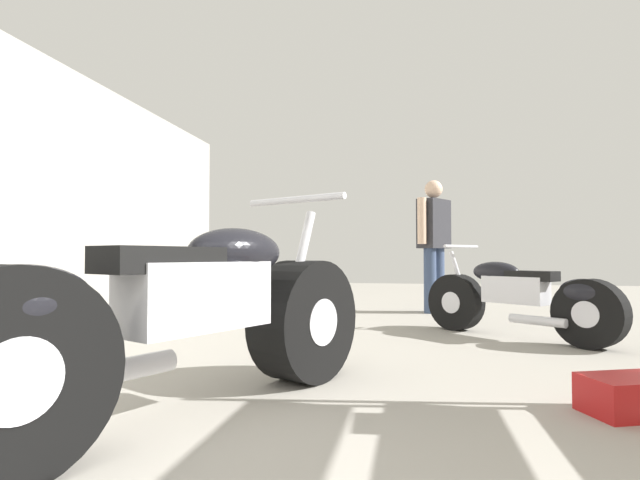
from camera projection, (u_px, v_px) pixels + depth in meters
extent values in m
plane|color=#9E998E|center=(327.00, 345.00, 3.90)|extent=(17.88, 17.88, 0.00)
cube|color=#A3A099|center=(23.00, 188.00, 4.49)|extent=(0.08, 8.19, 2.70)
cylinder|color=black|center=(304.00, 320.00, 2.78)|extent=(0.54, 0.74, 0.69)
cylinder|color=silver|center=(304.00, 320.00, 2.78)|extent=(0.37, 0.36, 0.26)
cylinder|color=black|center=(0.00, 375.00, 1.51)|extent=(0.54, 0.74, 0.69)
cylinder|color=silver|center=(0.00, 375.00, 1.51)|extent=(0.37, 0.36, 0.26)
cube|color=silver|center=(198.00, 296.00, 2.15)|extent=(0.52, 0.74, 0.30)
ellipsoid|color=black|center=(236.00, 252.00, 2.35)|extent=(0.49, 0.63, 0.24)
cube|color=black|center=(161.00, 260.00, 2.00)|extent=(0.43, 0.57, 0.11)
ellipsoid|color=black|center=(20.00, 304.00, 1.56)|extent=(0.45, 0.55, 0.26)
cylinder|color=silver|center=(300.00, 264.00, 2.76)|extent=(0.16, 0.27, 0.63)
cylinder|color=silver|center=(295.00, 200.00, 2.73)|extent=(0.62, 0.31, 0.04)
cylinder|color=silver|center=(110.00, 372.00, 1.96)|extent=(0.34, 0.58, 0.10)
cylinder|color=black|center=(456.00, 302.00, 4.69)|extent=(0.52, 0.48, 0.54)
cylinder|color=silver|center=(456.00, 302.00, 4.69)|extent=(0.27, 0.27, 0.21)
cylinder|color=black|center=(590.00, 314.00, 3.74)|extent=(0.52, 0.48, 0.54)
cylinder|color=silver|center=(590.00, 314.00, 3.74)|extent=(0.27, 0.27, 0.21)
cube|color=silver|center=(515.00, 290.00, 4.22)|extent=(0.54, 0.50, 0.24)
ellipsoid|color=black|center=(496.00, 272.00, 4.37)|extent=(0.48, 0.45, 0.19)
cube|color=black|center=(532.00, 276.00, 4.10)|extent=(0.43, 0.40, 0.08)
ellipsoid|color=black|center=(584.00, 292.00, 3.78)|extent=(0.43, 0.41, 0.20)
cylinder|color=silver|center=(459.00, 276.00, 4.67)|extent=(0.19, 0.17, 0.49)
cylinder|color=silver|center=(461.00, 246.00, 4.65)|extent=(0.36, 0.42, 0.03)
cylinder|color=silver|center=(537.00, 321.00, 3.94)|extent=(0.40, 0.36, 0.08)
cylinder|color=#384766|center=(430.00, 281.00, 6.07)|extent=(0.22, 0.22, 0.82)
cylinder|color=#384766|center=(438.00, 280.00, 6.21)|extent=(0.22, 0.22, 0.82)
cube|color=#2D2D33|center=(434.00, 224.00, 6.16)|extent=(0.45, 0.51, 0.63)
cylinder|color=beige|center=(422.00, 221.00, 5.96)|extent=(0.15, 0.15, 0.57)
cylinder|color=beige|center=(445.00, 223.00, 6.37)|extent=(0.15, 0.15, 0.57)
sphere|color=beige|center=(434.00, 189.00, 6.18)|extent=(0.23, 0.23, 0.23)
cube|color=#B21919|center=(630.00, 396.00, 2.18)|extent=(0.46, 0.38, 0.17)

